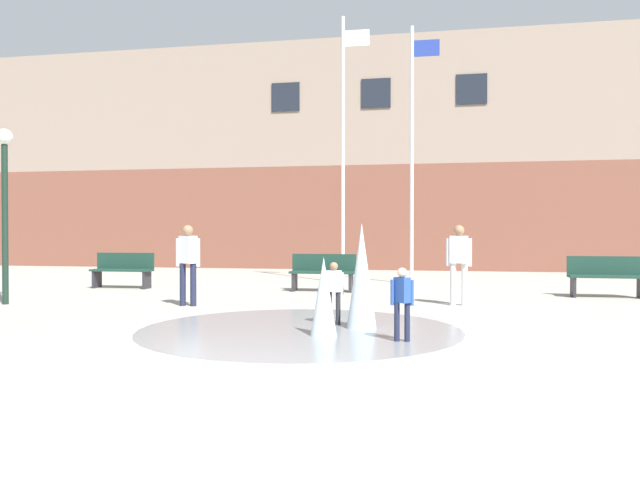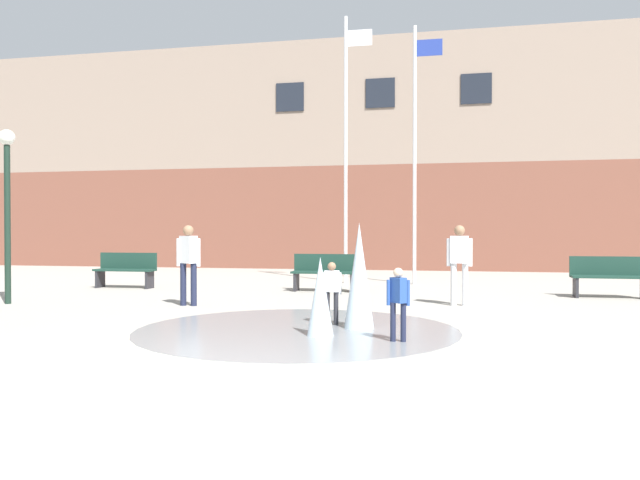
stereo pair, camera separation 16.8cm
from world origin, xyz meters
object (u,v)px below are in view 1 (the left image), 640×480
park_bench_far_left (123,270)px  park_bench_under_right_flagpole (606,276)px  child_running (334,288)px  flagpole_right (413,147)px  park_bench_under_left_flagpole (323,272)px  teen_by_trashcan (459,258)px  adult_in_red (188,259)px  flagpole_left (344,142)px  lamp_post_left_lane (5,188)px  child_with_pink_shirt (402,298)px

park_bench_far_left → park_bench_under_right_flagpole: 11.69m
child_running → flagpole_right: flagpole_right is taller
park_bench_under_left_flagpole → teen_by_trashcan: 3.98m
park_bench_under_left_flagpole → child_running: bearing=-77.4°
park_bench_far_left → adult_in_red: size_ratio=1.01×
park_bench_under_left_flagpole → flagpole_right: bearing=50.7°
park_bench_far_left → flagpole_left: (5.37, 2.66, 3.53)m
child_running → flagpole_left: 8.64m
flagpole_right → child_running: bearing=-96.4°
park_bench_far_left → flagpole_right: flagpole_right is taller
adult_in_red → teen_by_trashcan: bearing=42.6°
park_bench_under_left_flagpole → flagpole_right: size_ratio=0.22×
park_bench_under_right_flagpole → adult_in_red: adult_in_red is taller
park_bench_under_right_flagpole → flagpole_right: 6.12m
flagpole_left → lamp_post_left_lane: (-5.90, -6.41, -1.68)m
teen_by_trashcan → lamp_post_left_lane: bearing=17.4°
park_bench_under_right_flagpole → child_with_pink_shirt: size_ratio=1.62×
adult_in_red → child_running: bearing=0.4°
park_bench_far_left → child_running: 8.27m
teen_by_trashcan → flagpole_left: 6.51m
park_bench_under_left_flagpole → child_with_pink_shirt: 7.02m
adult_in_red → child_running: 3.77m
child_running → flagpole_left: flagpole_left is taller
teen_by_trashcan → flagpole_right: flagpole_right is taller
lamp_post_left_lane → flagpole_right: bearing=39.3°
park_bench_under_right_flagpole → adult_in_red: (-8.49, -3.28, 0.45)m
flagpole_left → park_bench_under_left_flagpole: bearing=-92.9°
lamp_post_left_lane → park_bench_far_left: bearing=82.0°
child_with_pink_shirt → flagpole_right: bearing=-43.8°
flagpole_left → lamp_post_left_lane: flagpole_left is taller
park_bench_under_left_flagpole → flagpole_left: size_ratio=0.21×
adult_in_red → park_bench_under_left_flagpole: bearing=89.9°
child_with_pink_shirt → lamp_post_left_lane: 8.73m
park_bench_under_left_flagpole → park_bench_under_right_flagpole: 6.44m
adult_in_red → teen_by_trashcan: (5.24, 1.10, 0.00)m
park_bench_far_left → lamp_post_left_lane: (-0.52, -3.75, 1.86)m
teen_by_trashcan → park_bench_under_left_flagpole: bearing=-28.7°
park_bench_under_right_flagpole → lamp_post_left_lane: 12.90m
child_with_pink_shirt → child_running: size_ratio=1.00×
park_bench_under_left_flagpole → park_bench_far_left: bearing=-178.5°
park_bench_far_left → teen_by_trashcan: (8.43, -2.20, 0.45)m
park_bench_under_left_flagpole → child_with_pink_shirt: size_ratio=1.62×
park_bench_far_left → flagpole_left: 6.96m
park_bench_under_left_flagpole → child_with_pink_shirt: (2.33, -6.62, 0.10)m
park_bench_far_left → flagpole_right: (7.31, 2.66, 3.33)m
adult_in_red → flagpole_left: (2.18, 5.96, 3.08)m
flagpole_left → adult_in_red: bearing=-110.1°
child_running → lamp_post_left_lane: lamp_post_left_lane is taller
park_bench_under_left_flagpole → child_with_pink_shirt: child_with_pink_shirt is taller
park_bench_under_left_flagpole → child_with_pink_shirt: bearing=-70.6°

